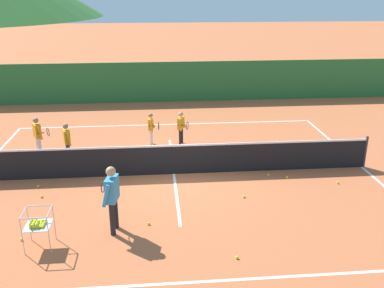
{
  "coord_description": "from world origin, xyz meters",
  "views": [
    {
      "loc": [
        -0.54,
        -12.22,
        5.51
      ],
      "look_at": [
        0.57,
        -0.03,
        0.99
      ],
      "focal_mm": 39.93,
      "sensor_mm": 36.0,
      "label": 1
    }
  ],
  "objects_px": {
    "ball_cart": "(37,224)",
    "tennis_ball_6": "(38,186)",
    "student_0": "(38,133)",
    "tennis_ball_3": "(244,196)",
    "tennis_net": "(174,159)",
    "tennis_ball_9": "(42,197)",
    "tennis_ball_5": "(21,239)",
    "student_3": "(181,125)",
    "tennis_ball_0": "(287,177)",
    "tennis_ball_7": "(149,224)",
    "instructor": "(112,193)",
    "student_2": "(151,126)",
    "student_1": "(67,139)",
    "tennis_ball_8": "(237,257)",
    "tennis_ball_1": "(338,183)",
    "tennis_ball_10": "(268,175)"
  },
  "relations": [
    {
      "from": "student_0",
      "to": "student_2",
      "type": "relative_size",
      "value": 1.13
    },
    {
      "from": "tennis_net",
      "to": "tennis_ball_6",
      "type": "distance_m",
      "value": 4.07
    },
    {
      "from": "ball_cart",
      "to": "instructor",
      "type": "bearing_deg",
      "value": 17.98
    },
    {
      "from": "tennis_ball_5",
      "to": "tennis_net",
      "type": "bearing_deg",
      "value": 42.83
    },
    {
      "from": "student_0",
      "to": "tennis_ball_7",
      "type": "relative_size",
      "value": 20.14
    },
    {
      "from": "student_2",
      "to": "tennis_ball_6",
      "type": "distance_m",
      "value": 4.74
    },
    {
      "from": "tennis_net",
      "to": "tennis_ball_6",
      "type": "relative_size",
      "value": 182.9
    },
    {
      "from": "tennis_net",
      "to": "student_3",
      "type": "height_order",
      "value": "student_3"
    },
    {
      "from": "student_1",
      "to": "student_3",
      "type": "relative_size",
      "value": 1.07
    },
    {
      "from": "tennis_ball_0",
      "to": "student_0",
      "type": "bearing_deg",
      "value": 161.85
    },
    {
      "from": "student_0",
      "to": "tennis_ball_3",
      "type": "xyz_separation_m",
      "value": [
        6.4,
        -3.75,
        -0.79
      ]
    },
    {
      "from": "student_1",
      "to": "tennis_ball_10",
      "type": "bearing_deg",
      "value": -15.47
    },
    {
      "from": "student_2",
      "to": "tennis_ball_8",
      "type": "bearing_deg",
      "value": -76.05
    },
    {
      "from": "tennis_ball_7",
      "to": "tennis_ball_9",
      "type": "relative_size",
      "value": 1.0
    },
    {
      "from": "tennis_ball_6",
      "to": "tennis_ball_9",
      "type": "xyz_separation_m",
      "value": [
        0.26,
        -0.67,
        0.0
      ]
    },
    {
      "from": "student_3",
      "to": "tennis_ball_6",
      "type": "distance_m",
      "value": 5.54
    },
    {
      "from": "tennis_ball_0",
      "to": "tennis_ball_8",
      "type": "height_order",
      "value": "same"
    },
    {
      "from": "tennis_ball_8",
      "to": "student_3",
      "type": "bearing_deg",
      "value": 95.62
    },
    {
      "from": "student_0",
      "to": "tennis_ball_8",
      "type": "relative_size",
      "value": 20.14
    },
    {
      "from": "student_1",
      "to": "student_2",
      "type": "height_order",
      "value": "student_1"
    },
    {
      "from": "student_1",
      "to": "tennis_ball_1",
      "type": "height_order",
      "value": "student_1"
    },
    {
      "from": "student_2",
      "to": "tennis_ball_0",
      "type": "distance_m",
      "value": 5.35
    },
    {
      "from": "tennis_net",
      "to": "tennis_ball_9",
      "type": "bearing_deg",
      "value": -161.3
    },
    {
      "from": "tennis_net",
      "to": "ball_cart",
      "type": "height_order",
      "value": "tennis_net"
    },
    {
      "from": "instructor",
      "to": "student_2",
      "type": "distance_m",
      "value": 5.98
    },
    {
      "from": "tennis_ball_5",
      "to": "tennis_ball_6",
      "type": "xyz_separation_m",
      "value": [
        -0.3,
        2.83,
        0.0
      ]
    },
    {
      "from": "instructor",
      "to": "tennis_ball_3",
      "type": "bearing_deg",
      "value": 22.26
    },
    {
      "from": "student_2",
      "to": "tennis_ball_5",
      "type": "height_order",
      "value": "student_2"
    },
    {
      "from": "ball_cart",
      "to": "tennis_ball_6",
      "type": "height_order",
      "value": "ball_cart"
    },
    {
      "from": "student_1",
      "to": "ball_cart",
      "type": "distance_m",
      "value": 5.07
    },
    {
      "from": "student_0",
      "to": "tennis_ball_0",
      "type": "height_order",
      "value": "student_0"
    },
    {
      "from": "ball_cart",
      "to": "tennis_ball_3",
      "type": "distance_m",
      "value": 5.46
    },
    {
      "from": "student_0",
      "to": "instructor",
      "type": "bearing_deg",
      "value": -60.25
    },
    {
      "from": "student_2",
      "to": "tennis_ball_10",
      "type": "bearing_deg",
      "value": -41.06
    },
    {
      "from": "tennis_ball_8",
      "to": "tennis_ball_9",
      "type": "relative_size",
      "value": 1.0
    },
    {
      "from": "student_3",
      "to": "tennis_ball_6",
      "type": "bearing_deg",
      "value": -143.59
    },
    {
      "from": "tennis_ball_1",
      "to": "tennis_ball_3",
      "type": "height_order",
      "value": "same"
    },
    {
      "from": "instructor",
      "to": "tennis_ball_6",
      "type": "distance_m",
      "value": 3.67
    },
    {
      "from": "tennis_ball_9",
      "to": "tennis_ball_6",
      "type": "bearing_deg",
      "value": 110.95
    },
    {
      "from": "tennis_ball_5",
      "to": "tennis_ball_7",
      "type": "bearing_deg",
      "value": 8.55
    },
    {
      "from": "student_0",
      "to": "tennis_ball_7",
      "type": "distance_m",
      "value": 6.27
    },
    {
      "from": "tennis_ball_1",
      "to": "tennis_ball_5",
      "type": "distance_m",
      "value": 8.82
    },
    {
      "from": "tennis_ball_1",
      "to": "tennis_ball_7",
      "type": "height_order",
      "value": "same"
    },
    {
      "from": "student_1",
      "to": "tennis_ball_3",
      "type": "bearing_deg",
      "value": -30.43
    },
    {
      "from": "tennis_net",
      "to": "tennis_ball_0",
      "type": "xyz_separation_m",
      "value": [
        3.44,
        -0.64,
        -0.47
      ]
    },
    {
      "from": "tennis_net",
      "to": "tennis_ball_10",
      "type": "xyz_separation_m",
      "value": [
        2.91,
        -0.42,
        -0.47
      ]
    },
    {
      "from": "student_1",
      "to": "tennis_ball_3",
      "type": "height_order",
      "value": "student_1"
    },
    {
      "from": "ball_cart",
      "to": "tennis_ball_3",
      "type": "height_order",
      "value": "ball_cart"
    },
    {
      "from": "student_3",
      "to": "tennis_ball_9",
      "type": "bearing_deg",
      "value": -136.65
    },
    {
      "from": "student_2",
      "to": "tennis_ball_1",
      "type": "xyz_separation_m",
      "value": [
        5.5,
        -3.86,
        -0.7
      ]
    }
  ]
}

